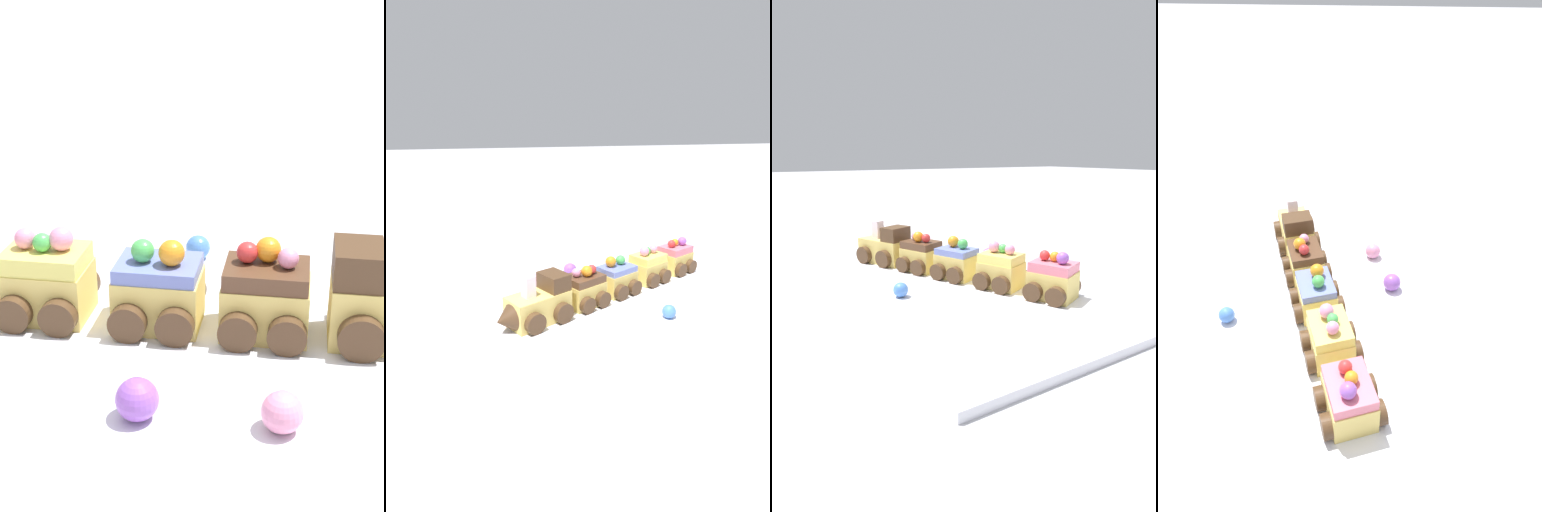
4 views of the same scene
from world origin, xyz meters
TOP-DOWN VIEW (x-y plane):
  - ground_plane at (0.00, 0.00)m, footprint 10.00×10.00m
  - display_board at (0.00, 0.00)m, footprint 0.72×0.44m
  - cake_train_locomotive at (0.13, 0.10)m, footprint 0.13×0.10m
  - cake_car_chocolate at (0.04, 0.06)m, footprint 0.09×0.09m
  - cake_car_blueberry at (-0.04, 0.03)m, footprint 0.09×0.09m
  - cake_car_lemon at (-0.12, -0.01)m, footprint 0.09×0.09m
  - cake_car_strawberry at (-0.20, -0.04)m, footprint 0.09×0.09m
  - gumball_blue at (-0.08, 0.15)m, footprint 0.02×0.02m
  - gumball_pink at (0.10, -0.04)m, footprint 0.03×0.03m
  - gumball_purple at (0.02, -0.08)m, footprint 0.03×0.03m

SIDE VIEW (x-z plane):
  - ground_plane at x=0.00m, z-range 0.00..0.00m
  - display_board at x=0.00m, z-range 0.00..0.01m
  - gumball_blue at x=-0.08m, z-range 0.01..0.03m
  - gumball_pink at x=0.10m, z-range 0.01..0.04m
  - gumball_purple at x=0.02m, z-range 0.01..0.04m
  - cake_car_blueberry at x=-0.04m, z-range 0.00..0.07m
  - cake_car_chocolate at x=0.04m, z-range 0.00..0.08m
  - cake_car_strawberry at x=-0.20m, z-range 0.00..0.08m
  - cake_car_lemon at x=-0.12m, z-range 0.00..0.08m
  - cake_train_locomotive at x=0.13m, z-range 0.00..0.08m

